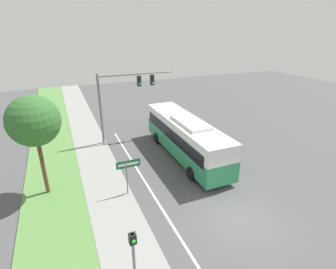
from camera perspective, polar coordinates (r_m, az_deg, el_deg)
name	(u,v)px	position (r m, az deg, el deg)	size (l,w,h in m)	color
ground_plane	(238,218)	(15.79, 14.93, -17.13)	(80.00, 80.00, 0.00)	#4C4C4F
sidewalk	(129,252)	(13.62, -8.42, -23.92)	(2.80, 80.00, 0.12)	gray
lane_divider_near	(179,237)	(14.26, 2.46, -21.31)	(0.14, 30.00, 0.01)	silver
bus	(185,135)	(20.87, 3.80, -0.22)	(2.62, 10.85, 3.34)	#2D8956
signal_gantry	(123,93)	(23.36, -9.72, 8.97)	(6.74, 0.41, 6.30)	slate
pedestrian_signal	(133,251)	(11.15, -7.55, -23.82)	(0.28, 0.34, 2.67)	slate
street_sign	(128,170)	(16.26, -8.76, -7.58)	(1.49, 0.08, 2.47)	slate
roadside_tree	(34,121)	(16.73, -27.20, 2.58)	(2.98, 2.98, 6.29)	brown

